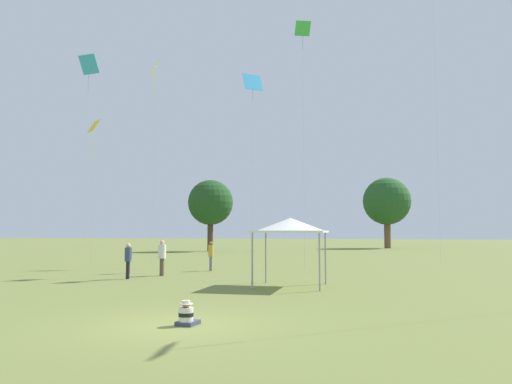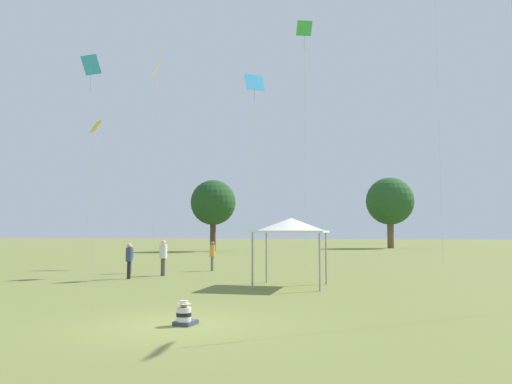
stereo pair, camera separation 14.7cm
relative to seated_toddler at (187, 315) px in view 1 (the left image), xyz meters
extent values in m
plane|color=olive|center=(-0.25, -0.07, -0.24)|extent=(300.00, 300.00, 0.00)
cube|color=#383D56|center=(0.01, 0.07, -0.19)|extent=(0.48, 0.57, 0.10)
cylinder|color=silver|center=(0.00, -0.03, 0.02)|extent=(0.37, 0.37, 0.32)
cylinder|color=black|center=(0.00, -0.03, 0.02)|extent=(0.39, 0.39, 0.09)
sphere|color=#A37556|center=(0.00, -0.03, 0.27)|extent=(0.19, 0.19, 0.19)
cylinder|color=beige|center=(0.00, -0.03, 0.27)|extent=(0.32, 0.32, 0.01)
cylinder|color=beige|center=(0.00, -0.03, 0.31)|extent=(0.19, 0.19, 0.08)
cylinder|color=black|center=(-7.30, 10.16, 0.17)|extent=(0.24, 0.24, 0.82)
cylinder|color=#334260|center=(-7.30, 10.16, 0.91)|extent=(0.44, 0.44, 0.65)
sphere|color=#DBAD89|center=(-7.30, 10.16, 1.33)|extent=(0.22, 0.22, 0.22)
cylinder|color=slate|center=(-5.22, 15.79, 0.17)|extent=(0.17, 0.17, 0.82)
cylinder|color=gold|center=(-5.22, 15.79, 0.91)|extent=(0.30, 0.30, 0.65)
sphere|color=brown|center=(-5.22, 15.79, 1.32)|extent=(0.22, 0.22, 0.22)
cylinder|color=brown|center=(-6.50, 12.14, 0.20)|extent=(0.27, 0.27, 0.88)
cylinder|color=silver|center=(-6.50, 12.14, 0.99)|extent=(0.49, 0.49, 0.69)
sphere|color=#DBAD89|center=(-6.50, 12.14, 1.43)|extent=(0.24, 0.24, 0.24)
cylinder|color=slate|center=(-8.80, 12.94, 0.14)|extent=(0.21, 0.21, 0.75)
cylinder|color=#334260|center=(-8.80, 12.94, 0.81)|extent=(0.38, 0.38, 0.59)
sphere|color=tan|center=(-8.80, 12.94, 1.19)|extent=(0.20, 0.20, 0.20)
cube|color=white|center=(0.76, 8.89, 1.99)|extent=(3.00, 3.00, 0.08)
cone|color=white|center=(0.76, 8.89, 2.28)|extent=(2.85, 2.85, 0.52)
cylinder|color=#99999E|center=(-0.59, 10.14, 0.85)|extent=(0.07, 0.07, 2.18)
cylinder|color=#99999E|center=(2.00, 10.24, 0.85)|extent=(0.07, 0.07, 2.18)
cylinder|color=#99999E|center=(-0.48, 7.55, 0.85)|extent=(0.07, 0.07, 2.18)
cylinder|color=#99999E|center=(2.11, 7.65, 0.85)|extent=(0.07, 0.07, 2.18)
cube|color=yellow|center=(-9.32, 16.56, 12.21)|extent=(1.16, 1.31, 1.06)
cylinder|color=yellow|center=(-9.32, 16.56, 11.16)|extent=(0.02, 0.02, 1.26)
cylinder|color=#BCB7A8|center=(-9.32, 16.56, 5.99)|extent=(0.01, 0.01, 12.44)
cube|color=green|center=(-0.28, 18.47, 14.53)|extent=(1.09, 0.90, 0.74)
cylinder|color=green|center=(-0.28, 18.47, 13.69)|extent=(0.02, 0.02, 1.03)
cylinder|color=#BCB7A8|center=(-0.28, 18.47, 7.15)|extent=(0.01, 0.01, 14.76)
cylinder|color=#BCB7A8|center=(7.78, 23.04, 10.67)|extent=(0.01, 0.01, 21.81)
cube|color=yellow|center=(-13.35, 16.30, 8.69)|extent=(1.07, 0.95, 0.82)
cylinder|color=yellow|center=(-13.35, 16.30, 7.49)|extent=(0.02, 0.02, 1.74)
cylinder|color=#BCB7A8|center=(-13.35, 16.30, 4.23)|extent=(0.01, 0.01, 8.92)
cube|color=#339EDB|center=(-4.52, 22.20, 12.58)|extent=(1.44, 1.32, 1.27)
cylinder|color=#339EDB|center=(-4.52, 22.20, 11.67)|extent=(0.02, 0.02, 0.84)
cylinder|color=#BCB7A8|center=(-4.52, 22.20, 6.17)|extent=(0.01, 0.01, 12.81)
cube|color=#339EDB|center=(-16.63, 20.41, 14.36)|extent=(1.49, 0.84, 1.26)
cylinder|color=#339EDB|center=(-16.63, 20.41, 13.08)|extent=(0.02, 0.02, 1.56)
cylinder|color=#BCB7A8|center=(-16.63, 20.41, 7.06)|extent=(0.01, 0.01, 14.59)
cylinder|color=#473323|center=(-15.40, 43.15, 1.86)|extent=(0.65, 0.65, 4.20)
sphere|color=#1E471E|center=(-15.40, 43.15, 5.40)|extent=(5.23, 5.23, 5.23)
cylinder|color=brown|center=(4.28, 59.87, 2.11)|extent=(0.89, 0.89, 4.68)
sphere|color=#235123|center=(4.28, 59.87, 6.24)|extent=(6.52, 6.52, 6.52)
camera|label=1|loc=(4.71, -11.14, 1.96)|focal=35.00mm
camera|label=2|loc=(4.85, -11.10, 1.96)|focal=35.00mm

